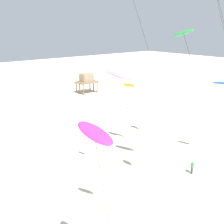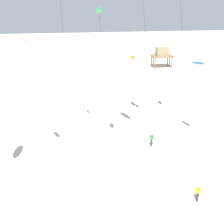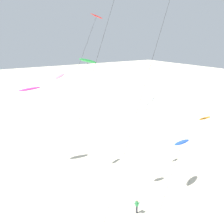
% 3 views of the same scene
% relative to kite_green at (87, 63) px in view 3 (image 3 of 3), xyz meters
% --- Properties ---
extents(ground_plane, '(260.00, 260.00, 0.00)m').
position_rel_kite_green_xyz_m(ground_plane, '(-2.35, -7.61, -16.00)').
color(ground_plane, beige).
extents(kite_green, '(0.84, 7.98, 16.70)m').
position_rel_kite_green_xyz_m(kite_green, '(0.00, 0.00, 0.00)').
color(kite_green, green).
rests_on(kite_green, ground).
extents(kite_magenta, '(1.26, 4.17, 11.88)m').
position_rel_kite_green_xyz_m(kite_magenta, '(-11.53, -3.28, -4.53)').
color(kite_magenta, '#D8339E').
rests_on(kite_magenta, ground).
extents(kite_orange, '(0.87, 3.31, 9.27)m').
position_rel_kite_green_xyz_m(kite_orange, '(6.09, 12.92, -7.01)').
color(kite_orange, orange).
rests_on(kite_orange, ground).
extents(kite_white, '(2.09, 5.08, 12.50)m').
position_rel_kite_green_xyz_m(kite_white, '(3.37, 6.08, -4.26)').
color(kite_white, white).
rests_on(kite_white, ground).
extents(kite_pink, '(1.36, 6.42, 13.99)m').
position_rel_kite_green_xyz_m(kite_pink, '(-7.34, -0.40, -2.59)').
color(kite_pink, pink).
rests_on(kite_pink, ground).
extents(kite_red, '(0.86, 10.79, 21.51)m').
position_rel_kite_green_xyz_m(kite_red, '(-3.72, 2.93, 4.15)').
color(kite_red, red).
rests_on(kite_red, ground).
extents(kite_blue, '(1.15, 5.17, 10.45)m').
position_rel_kite_green_xyz_m(kite_blue, '(11.79, 2.63, -5.90)').
color(kite_blue, blue).
rests_on(kite_blue, ground).
extents(kite_flyer_nearest, '(0.57, 0.55, 1.67)m').
position_rel_kite_green_xyz_m(kite_flyer_nearest, '(6.51, 2.24, -15.10)').
color(kite_flyer_nearest, '#33333D').
rests_on(kite_flyer_nearest, ground).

